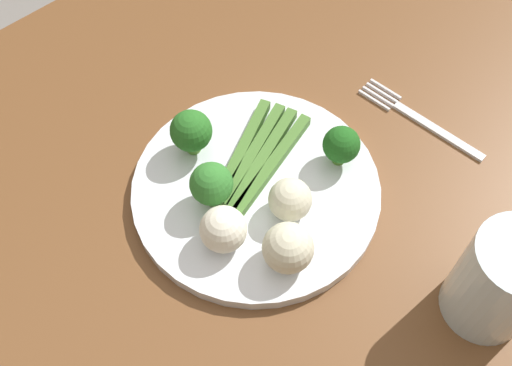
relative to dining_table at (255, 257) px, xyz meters
The scene contains 11 objects.
dining_table is the anchor object (origin of this frame).
plate 0.12m from the dining_table, 44.11° to the left, with size 0.27×0.27×0.01m, color white.
asparagus_bundle 0.14m from the dining_table, 43.62° to the left, with size 0.15×0.10×0.01m.
broccoli_back 0.16m from the dining_table, 129.25° to the left, with size 0.04×0.04×0.05m.
broccoli_outer_edge 0.18m from the dining_table, 92.57° to the left, with size 0.05×0.05×0.06m.
broccoli_right 0.19m from the dining_table, 11.11° to the right, with size 0.04×0.04×0.05m.
cauliflower_front 0.16m from the dining_table, 106.12° to the right, with size 0.05×0.05×0.05m, color beige.
cauliflower_front_left 0.15m from the dining_table, 169.76° to the right, with size 0.05×0.05×0.05m, color white.
cauliflower_mid 0.15m from the dining_table, 53.73° to the right, with size 0.04×0.04×0.04m, color beige.
fork 0.26m from the dining_table, 10.25° to the right, with size 0.03×0.17×0.00m.
water_glass 0.29m from the dining_table, 68.56° to the right, with size 0.08×0.08×0.11m, color silver.
Camera 1 is at (-0.21, -0.23, 1.32)m, focal length 41.49 mm.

